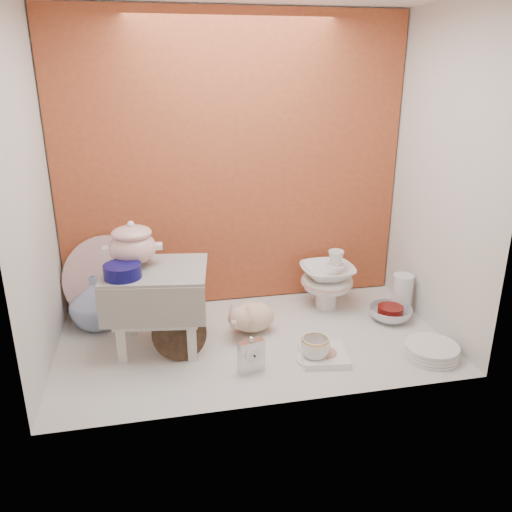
{
  "coord_description": "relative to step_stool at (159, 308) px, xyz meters",
  "views": [
    {
      "loc": [
        -0.43,
        -2.12,
        1.22
      ],
      "look_at": [
        0.02,
        0.02,
        0.42
      ],
      "focal_mm": 36.22,
      "sensor_mm": 36.0,
      "label": 1
    }
  ],
  "objects": [
    {
      "name": "plush_pig",
      "position": [
        0.44,
        0.04,
        -0.11
      ],
      "size": [
        0.33,
        0.28,
        0.17
      ],
      "primitive_type": "ellipsoid",
      "rotation": [
        0.0,
        0.0,
        0.38
      ],
      "color": "beige",
      "rests_on": "ground"
    },
    {
      "name": "step_stool",
      "position": [
        0.0,
        0.0,
        0.0
      ],
      "size": [
        0.5,
        0.44,
        0.39
      ],
      "primitive_type": null,
      "rotation": [
        0.0,
        0.0,
        -0.15
      ],
      "color": "silver",
      "rests_on": "ground"
    },
    {
      "name": "blue_white_vase",
      "position": [
        -0.3,
        0.26,
        -0.06
      ],
      "size": [
        0.33,
        0.33,
        0.27
      ],
      "primitive_type": "imported",
      "rotation": [
        0.0,
        0.0,
        -0.37
      ],
      "color": "white",
      "rests_on": "ground"
    },
    {
      "name": "porcelain_tower",
      "position": [
        0.89,
        0.24,
        -0.03
      ],
      "size": [
        0.29,
        0.29,
        0.32
      ],
      "primitive_type": null,
      "rotation": [
        0.0,
        0.0,
        -0.05
      ],
      "color": "white",
      "rests_on": "ground"
    },
    {
      "name": "teacup_saucer",
      "position": [
        0.66,
        -0.27,
        -0.19
      ],
      "size": [
        0.17,
        0.17,
        0.01
      ],
      "primitive_type": "cylinder",
      "rotation": [
        0.0,
        0.0,
        0.04
      ],
      "color": "white",
      "rests_on": "ground"
    },
    {
      "name": "lacquer_tray",
      "position": [
        0.08,
        -0.12,
        -0.08
      ],
      "size": [
        0.25,
        0.12,
        0.23
      ],
      "primitive_type": null,
      "rotation": [
        0.0,
        0.0,
        -0.1
      ],
      "color": "black",
      "rests_on": "ground"
    },
    {
      "name": "mantel_clock",
      "position": [
        0.37,
        -0.3,
        -0.11
      ],
      "size": [
        0.12,
        0.07,
        0.17
      ],
      "primitive_type": "cube",
      "rotation": [
        0.0,
        0.0,
        0.27
      ],
      "color": "silver",
      "rests_on": "ground"
    },
    {
      "name": "soup_tureen",
      "position": [
        -0.09,
        0.06,
        0.3
      ],
      "size": [
        0.31,
        0.31,
        0.21
      ],
      "primitive_type": null,
      "rotation": [
        0.0,
        0.0,
        -0.28
      ],
      "color": "white",
      "rests_on": "step_stool"
    },
    {
      "name": "clear_glass_vase",
      "position": [
        1.26,
        0.1,
        -0.09
      ],
      "size": [
        0.13,
        0.13,
        0.21
      ],
      "primitive_type": "cylinder",
      "rotation": [
        0.0,
        0.0,
        0.32
      ],
      "color": "silver",
      "rests_on": "ground"
    },
    {
      "name": "niche_shell",
      "position": [
        0.43,
        0.14,
        0.74
      ],
      "size": [
        1.86,
        1.03,
        1.53
      ],
      "color": "#A75129",
      "rests_on": "ground"
    },
    {
      "name": "floral_platter",
      "position": [
        -0.24,
        0.34,
        0.02
      ],
      "size": [
        0.46,
        0.18,
        0.43
      ],
      "primitive_type": null,
      "rotation": [
        0.0,
        0.0,
        -0.07
      ],
      "color": "white",
      "rests_on": "ground"
    },
    {
      "name": "lattice_dish",
      "position": [
        0.71,
        -0.26,
        -0.18
      ],
      "size": [
        0.23,
        0.23,
        0.03
      ],
      "primitive_type": "cube",
      "rotation": [
        0.0,
        0.0,
        -0.15
      ],
      "color": "white",
      "rests_on": "ground"
    },
    {
      "name": "crystal_bowl",
      "position": [
        1.16,
        0.03,
        -0.16
      ],
      "size": [
        0.27,
        0.27,
        0.07
      ],
      "primitive_type": "imported",
      "rotation": [
        0.0,
        0.0,
        -0.28
      ],
      "color": "silver",
      "rests_on": "ground"
    },
    {
      "name": "ground",
      "position": [
        0.43,
        -0.04,
        -0.19
      ],
      "size": [
        1.8,
        1.8,
        0.0
      ],
      "primitive_type": "plane",
      "color": "silver",
      "rests_on": "ground"
    },
    {
      "name": "cobalt_bowl",
      "position": [
        -0.14,
        -0.08,
        0.22
      ],
      "size": [
        0.17,
        0.17,
        0.06
      ],
      "primitive_type": "cylinder",
      "rotation": [
        0.0,
        0.0,
        0.1
      ],
      "color": "#0C0A4F",
      "rests_on": "step_stool"
    },
    {
      "name": "gold_rim_teacup",
      "position": [
        0.66,
        -0.27,
        -0.13
      ],
      "size": [
        0.13,
        0.13,
        0.1
      ],
      "primitive_type": "imported",
      "rotation": [
        0.0,
        0.0,
        0.04
      ],
      "color": "white",
      "rests_on": "teacup_saucer"
    },
    {
      "name": "dinner_plate_stack",
      "position": [
        1.18,
        -0.35,
        -0.16
      ],
      "size": [
        0.25,
        0.25,
        0.06
      ],
      "primitive_type": "cylinder",
      "rotation": [
        0.0,
        0.0,
        -0.02
      ],
      "color": "white",
      "rests_on": "ground"
    }
  ]
}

